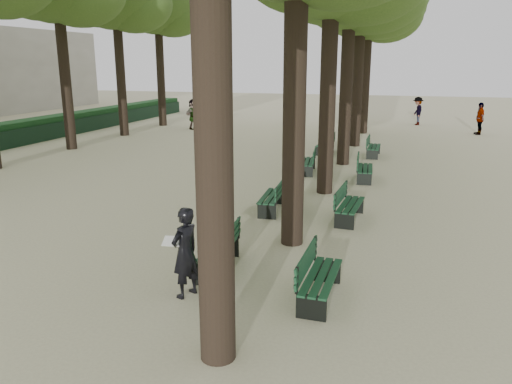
# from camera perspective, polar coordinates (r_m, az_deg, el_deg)

# --- Properties ---
(ground) EXTENTS (120.00, 120.00, 0.00)m
(ground) POSITION_cam_1_polar(r_m,az_deg,el_deg) (9.91, -8.43, -10.72)
(ground) COLOR beige
(ground) RESTS_ON ground
(tree_central_5) EXTENTS (6.00, 6.00, 9.95)m
(tree_central_5) POSITION_cam_1_polar(r_m,az_deg,el_deg) (31.37, 12.88, 20.58)
(tree_central_5) COLOR #33261C
(tree_central_5) RESTS_ON ground
(bench_left_0) EXTENTS (0.74, 1.85, 0.92)m
(bench_left_0) POSITION_cam_1_polar(r_m,az_deg,el_deg) (10.51, -4.37, -7.48)
(bench_left_0) COLOR black
(bench_left_0) RESTS_ON ground
(bench_left_1) EXTENTS (0.69, 1.83, 0.92)m
(bench_left_1) POSITION_cam_1_polar(r_m,az_deg,el_deg) (14.51, 1.84, -1.16)
(bench_left_1) COLOR black
(bench_left_1) RESTS_ON ground
(bench_left_2) EXTENTS (0.79, 1.86, 0.92)m
(bench_left_2) POSITION_cam_1_polar(r_m,az_deg,el_deg) (19.68, 5.88, 2.99)
(bench_left_2) COLOR black
(bench_left_2) RESTS_ON ground
(bench_left_3) EXTENTS (0.69, 1.83, 0.92)m
(bench_left_3) POSITION_cam_1_polar(r_m,az_deg,el_deg) (24.08, 7.91, 5.06)
(bench_left_3) COLOR black
(bench_left_3) RESTS_ON ground
(bench_right_0) EXTENTS (0.61, 1.81, 0.92)m
(bench_right_0) POSITION_cam_1_polar(r_m,az_deg,el_deg) (9.31, 7.34, -10.58)
(bench_right_0) COLOR black
(bench_right_0) RESTS_ON ground
(bench_right_1) EXTENTS (0.69, 1.83, 0.92)m
(bench_right_1) POSITION_cam_1_polar(r_m,az_deg,el_deg) (13.89, 10.66, -2.14)
(bench_right_1) COLOR black
(bench_right_1) RESTS_ON ground
(bench_right_2) EXTENTS (0.69, 1.83, 0.92)m
(bench_right_2) POSITION_cam_1_polar(r_m,az_deg,el_deg) (18.75, 12.31, 2.14)
(bench_right_2) COLOR black
(bench_right_2) RESTS_ON ground
(bench_right_3) EXTENTS (0.58, 1.80, 0.92)m
(bench_right_3) POSITION_cam_1_polar(r_m,az_deg,el_deg) (23.62, 13.28, 4.63)
(bench_right_3) COLOR black
(bench_right_3) RESTS_ON ground
(man_with_map) EXTENTS (0.72, 0.76, 1.71)m
(man_with_map) POSITION_cam_1_polar(r_m,az_deg,el_deg) (9.24, -8.10, -6.85)
(man_with_map) COLOR black
(man_with_map) RESTS_ON ground
(pedestrian_a) EXTENTS (0.80, 0.41, 1.58)m
(pedestrian_a) POSITION_cam_1_polar(r_m,az_deg,el_deg) (34.93, 4.04, 8.96)
(pedestrian_a) COLOR #262628
(pedestrian_a) RESTS_ON ground
(pedestrian_d) EXTENTS (0.90, 0.50, 1.74)m
(pedestrian_d) POSITION_cam_1_polar(r_m,az_deg,el_deg) (34.70, 11.44, 8.81)
(pedestrian_d) COLOR #262628
(pedestrian_d) RESTS_ON ground
(pedestrian_e) EXTENTS (0.80, 1.83, 1.93)m
(pedestrian_e) POSITION_cam_1_polar(r_m,az_deg,el_deg) (32.78, -7.17, 8.82)
(pedestrian_e) COLOR #262628
(pedestrian_e) RESTS_ON ground
(pedestrian_b) EXTENTS (0.65, 1.29, 1.92)m
(pedestrian_b) POSITION_cam_1_polar(r_m,az_deg,el_deg) (36.39, 17.98, 8.80)
(pedestrian_b) COLOR #262628
(pedestrian_b) RESTS_ON ground
(pedestrian_c) EXTENTS (0.57, 1.17, 1.91)m
(pedestrian_c) POSITION_cam_1_polar(r_m,az_deg,el_deg) (32.85, 24.20, 7.67)
(pedestrian_c) COLOR #262628
(pedestrian_c) RESTS_ON ground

